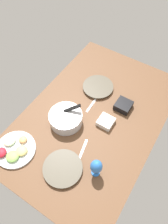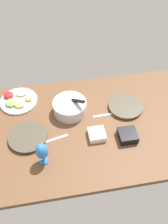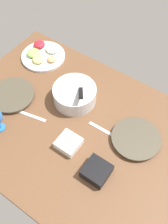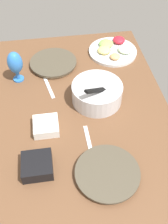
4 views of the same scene
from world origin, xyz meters
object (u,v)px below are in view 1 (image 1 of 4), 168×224
(dinner_plate_left, at_px, (63,168))
(fruit_platter, at_px, (14,149))
(dinner_plate_right, at_px, (98,87))
(mixing_bowl, at_px, (66,118))
(hurricane_glass_blue, at_px, (96,167))
(square_bowl_white, at_px, (106,122))
(square_bowl_black, at_px, (123,105))

(dinner_plate_left, xyz_separation_m, fruit_platter, (-0.08, 0.38, 0.00))
(dinner_plate_right, xyz_separation_m, mixing_bowl, (-0.44, 0.04, 0.04))
(hurricane_glass_blue, relative_size, square_bowl_white, 1.56)
(dinner_plate_left, height_order, square_bowl_white, square_bowl_white)
(fruit_platter, relative_size, square_bowl_white, 2.54)
(dinner_plate_left, height_order, dinner_plate_right, same)
(mixing_bowl, bearing_deg, square_bowl_black, -40.97)
(dinner_plate_right, bearing_deg, mixing_bowl, 175.36)
(mixing_bowl, relative_size, square_bowl_white, 2.20)
(dinner_plate_left, distance_m, square_bowl_black, 0.71)
(hurricane_glass_blue, bearing_deg, dinner_plate_left, 116.41)
(hurricane_glass_blue, bearing_deg, dinner_plate_right, 29.14)
(fruit_platter, xyz_separation_m, square_bowl_white, (0.57, -0.45, 0.01))
(mixing_bowl, xyz_separation_m, hurricane_glass_blue, (-0.23, -0.41, 0.06))
(dinner_plate_left, xyz_separation_m, square_bowl_black, (0.70, -0.12, 0.02))
(dinner_plate_right, height_order, fruit_platter, fruit_platter)
(dinner_plate_right, height_order, square_bowl_black, square_bowl_black)
(dinner_plate_left, height_order, square_bowl_black, square_bowl_black)
(hurricane_glass_blue, bearing_deg, mixing_bowl, 60.78)
(dinner_plate_right, xyz_separation_m, square_bowl_black, (-0.07, -0.29, 0.02))
(dinner_plate_left, distance_m, mixing_bowl, 0.39)
(mixing_bowl, relative_size, fruit_platter, 0.86)
(square_bowl_black, distance_m, square_bowl_white, 0.22)
(square_bowl_black, bearing_deg, square_bowl_white, 167.29)
(hurricane_glass_blue, relative_size, square_bowl_black, 1.44)
(dinner_plate_right, bearing_deg, dinner_plate_left, -167.74)
(dinner_plate_left, bearing_deg, fruit_platter, 101.16)
(dinner_plate_left, distance_m, square_bowl_white, 0.50)
(mixing_bowl, bearing_deg, hurricane_glass_blue, -119.22)
(hurricane_glass_blue, height_order, square_bowl_black, hurricane_glass_blue)
(dinner_plate_left, bearing_deg, dinner_plate_right, 12.26)
(square_bowl_black, xyz_separation_m, square_bowl_white, (-0.21, 0.05, -0.01))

